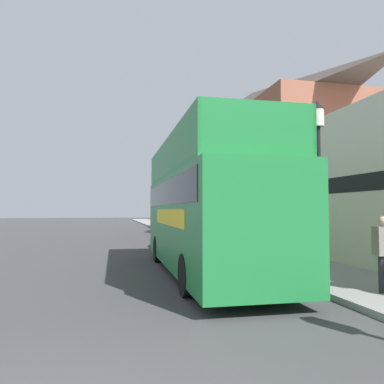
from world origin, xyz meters
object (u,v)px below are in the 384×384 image
at_px(pedestrian_second, 384,247).
at_px(lamp_post_third, 175,192).
at_px(lamp_post_second, 212,176).
at_px(lamp_post_nearest, 318,156).
at_px(parked_car_ahead_of_bus, 181,235).
at_px(tour_bus, 204,212).

relative_size(pedestrian_second, lamp_post_third, 0.36).
distance_m(lamp_post_second, lamp_post_third, 9.87).
bearing_deg(lamp_post_nearest, pedestrian_second, -62.77).
bearing_deg(parked_car_ahead_of_bus, lamp_post_second, 14.01).
distance_m(parked_car_ahead_of_bus, pedestrian_second, 11.12).
bearing_deg(pedestrian_second, lamp_post_second, 93.69).
xyz_separation_m(tour_bus, lamp_post_third, (2.18, 17.06, 1.45)).
xyz_separation_m(lamp_post_second, lamp_post_third, (-0.10, 9.86, -0.34)).
relative_size(lamp_post_nearest, lamp_post_second, 0.89).
bearing_deg(parked_car_ahead_of_bus, lamp_post_third, 81.71).
relative_size(tour_bus, pedestrian_second, 5.76).
relative_size(tour_bus, lamp_post_nearest, 2.09).
distance_m(pedestrian_second, lamp_post_second, 11.56).
bearing_deg(tour_bus, lamp_post_third, 83.78).
height_order(tour_bus, pedestrian_second, tour_bus).
height_order(tour_bus, parked_car_ahead_of_bus, tour_bus).
distance_m(tour_bus, pedestrian_second, 5.11).
relative_size(parked_car_ahead_of_bus, lamp_post_second, 0.83).
relative_size(tour_bus, parked_car_ahead_of_bus, 2.24).
relative_size(parked_car_ahead_of_bus, lamp_post_nearest, 0.93).
xyz_separation_m(tour_bus, lamp_post_nearest, (2.29, -2.67, 1.45)).
distance_m(lamp_post_nearest, lamp_post_second, 9.87).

